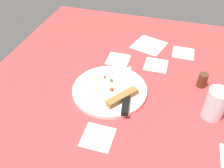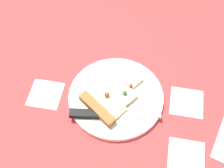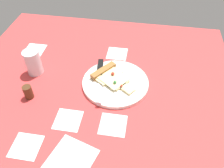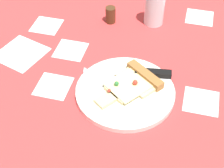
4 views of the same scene
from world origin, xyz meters
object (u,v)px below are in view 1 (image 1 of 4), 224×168
Objects in this scene: pizza_slice at (114,91)px; napkin at (149,45)px; knife at (126,93)px; drinking_glass at (215,104)px; pepper_shaker at (202,80)px; plate at (110,90)px.

napkin is (6.22, 35.57, -2.06)cm from pizza_slice.
knife is (4.09, -0.03, -0.19)cm from pizza_slice.
drinking_glass is at bearing -54.04° from napkin.
drinking_glass is at bearing -76.75° from pepper_shaker.
plate is 1.09× the size of knife.
pizza_slice is 0.77× the size of knife.
knife reaches higher than plate.
napkin is at bearing 76.25° from plate.
pizza_slice reaches higher than napkin.
pepper_shaker is at bearing 103.25° from drinking_glass.
plate is 33.35cm from pepper_shaker.
plate is 34.61cm from drinking_glass.
plate is at bearing -103.75° from napkin.
pizza_slice reaches higher than knife.
pizza_slice is at bearing 179.65° from drinking_glass.
pepper_shaker is (-3.26, 13.85, -2.54)cm from drinking_glass.
pizza_slice is 1.77× the size of drinking_glass.
knife is 1.85× the size of napkin.
pepper_shaker is at bearing -28.30° from pizza_slice.
knife is 2.28× the size of drinking_glass.
drinking_glass is (32.17, -0.20, 3.01)cm from pizza_slice.
pizza_slice is at bearing -99.92° from napkin.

